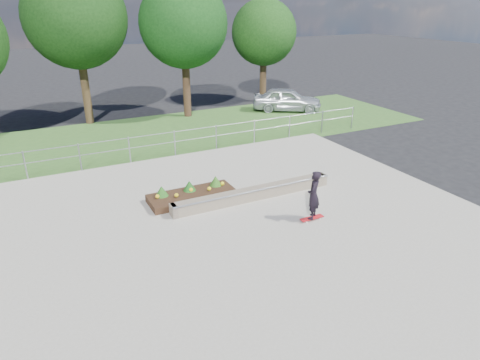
% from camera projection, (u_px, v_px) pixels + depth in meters
% --- Properties ---
extents(ground, '(120.00, 120.00, 0.00)m').
position_uv_depth(ground, '(256.00, 232.00, 12.93)').
color(ground, black).
rests_on(ground, ground).
extents(grass_verge, '(30.00, 8.00, 0.02)m').
position_uv_depth(grass_verge, '(153.00, 136.00, 21.96)').
color(grass_verge, '#2D5321').
rests_on(grass_verge, ground).
extents(concrete_slab, '(15.00, 15.00, 0.06)m').
position_uv_depth(concrete_slab, '(256.00, 231.00, 12.92)').
color(concrete_slab, gray).
rests_on(concrete_slab, ground).
extents(fence, '(20.06, 0.06, 1.20)m').
position_uv_depth(fence, '(175.00, 140.00, 18.79)').
color(fence, '#9A9DA2').
rests_on(fence, ground).
extents(tree_mid_left, '(5.25, 5.25, 8.25)m').
position_uv_depth(tree_mid_left, '(76.00, 18.00, 22.03)').
color(tree_mid_left, '#322214').
rests_on(tree_mid_left, ground).
extents(tree_mid_right, '(4.90, 4.90, 7.70)m').
position_uv_depth(tree_mid_right, '(184.00, 24.00, 23.63)').
color(tree_mid_right, '#301D13').
rests_on(tree_mid_right, ground).
extents(tree_far_right, '(4.20, 4.20, 6.60)m').
position_uv_depth(tree_far_right, '(264.00, 33.00, 27.65)').
color(tree_far_right, '#312013').
rests_on(tree_far_right, ground).
extents(grind_ledge, '(6.00, 0.44, 0.43)m').
position_uv_depth(grind_ledge, '(254.00, 194.00, 14.84)').
color(grind_ledge, '#665A4B').
rests_on(grind_ledge, concrete_slab).
extents(planter_bed, '(3.00, 1.20, 0.61)m').
position_uv_depth(planter_bed, '(192.00, 194.00, 14.84)').
color(planter_bed, black).
rests_on(planter_bed, concrete_slab).
extents(skateboarder, '(0.80, 0.66, 1.65)m').
position_uv_depth(skateboarder, '(314.00, 195.00, 13.17)').
color(skateboarder, silver).
rests_on(skateboarder, concrete_slab).
extents(parked_car, '(4.46, 3.67, 1.43)m').
position_uv_depth(parked_car, '(287.00, 99.00, 26.64)').
color(parked_car, silver).
rests_on(parked_car, ground).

